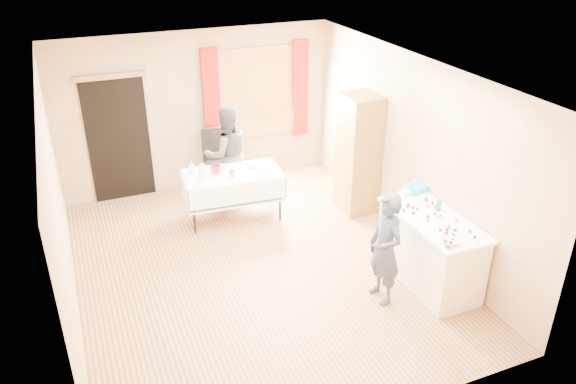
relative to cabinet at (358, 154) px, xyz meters
name	(u,v)px	position (x,y,z in m)	size (l,w,h in m)	color
floor	(257,266)	(-1.99, -0.93, -0.93)	(4.50, 5.50, 0.02)	#9E7047
ceiling	(251,72)	(-1.99, -0.93, 1.69)	(4.50, 5.50, 0.02)	white
wall_back	(198,111)	(-1.99, 1.83, 0.38)	(4.50, 0.02, 2.60)	tan
wall_front	(366,310)	(-1.99, -3.69, 0.38)	(4.50, 0.02, 2.60)	tan
wall_left	(58,211)	(-4.25, -0.93, 0.38)	(0.02, 5.50, 2.60)	tan
wall_right	(411,150)	(0.27, -0.93, 0.38)	(0.02, 5.50, 2.60)	tan
window_frame	(256,93)	(-0.99, 1.79, 0.58)	(1.32, 0.06, 1.52)	olive
window_pane	(256,93)	(-0.99, 1.77, 0.58)	(1.20, 0.02, 1.40)	white
curtain_left	(212,99)	(-1.77, 1.74, 0.58)	(0.28, 0.06, 1.65)	maroon
curtain_right	(300,88)	(-0.21, 1.74, 0.58)	(0.28, 0.06, 1.65)	maroon
doorway	(119,140)	(-3.29, 1.80, 0.08)	(0.95, 0.04, 2.00)	black
door_lintel	(110,76)	(-3.29, 1.77, 1.10)	(1.05, 0.06, 0.08)	olive
cabinet	(358,154)	(0.00, 0.00, 0.00)	(0.50, 0.60, 1.85)	brown
counter	(430,250)	(-0.10, -2.06, -0.47)	(0.70, 1.47, 0.91)	#F7E5CB
party_table	(233,191)	(-1.86, 0.46, -0.48)	(1.51, 0.86, 0.75)	black
chair	(219,173)	(-1.80, 1.46, -0.61)	(0.46, 0.46, 1.05)	black
girl	(385,249)	(-0.82, -2.16, -0.22)	(0.36, 0.52, 1.40)	#252D43
woman	(227,154)	(-1.74, 1.08, -0.14)	(0.76, 0.59, 1.56)	black
soda_can	(438,206)	(0.06, -1.92, 0.05)	(0.07, 0.07, 0.12)	#02843D
mixing_bowl	(449,242)	(-0.29, -2.61, 0.01)	(0.22, 0.22, 0.05)	white
foam_block	(404,194)	(-0.12, -1.44, 0.03)	(0.15, 0.10, 0.08)	white
blue_basket	(416,189)	(0.11, -1.38, 0.03)	(0.30, 0.20, 0.08)	#138DED
pitcher	(203,173)	(-2.32, 0.37, -0.06)	(0.11, 0.11, 0.22)	silver
cup_red	(216,169)	(-2.08, 0.54, -0.11)	(0.17, 0.17, 0.12)	red
cup_rainbow	(232,174)	(-1.90, 0.32, -0.12)	(0.13, 0.13, 0.10)	red
small_bowl	(252,166)	(-1.52, 0.53, -0.15)	(0.18, 0.18, 0.05)	white
pastry_tray	(267,171)	(-1.37, 0.30, -0.16)	(0.28, 0.20, 0.02)	white
bottle	(192,168)	(-2.41, 0.66, -0.08)	(0.10, 0.11, 0.19)	white
cake_balls	(434,218)	(-0.13, -2.10, 0.01)	(0.51, 1.11, 0.04)	#3F2314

